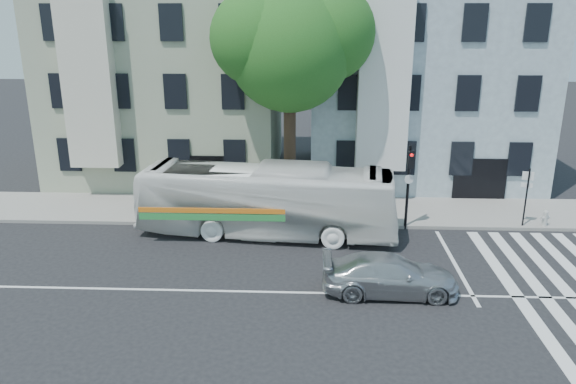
# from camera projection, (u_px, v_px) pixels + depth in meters

# --- Properties ---
(ground) EXTENTS (120.00, 120.00, 0.00)m
(ground) POSITION_uv_depth(u_px,v_px,m) (280.00, 292.00, 19.11)
(ground) COLOR black
(ground) RESTS_ON ground
(sidewalk_far) EXTENTS (80.00, 4.00, 0.15)m
(sidewalk_far) POSITION_uv_depth(u_px,v_px,m) (289.00, 210.00, 26.68)
(sidewalk_far) COLOR gray
(sidewalk_far) RESTS_ON ground
(building_left) EXTENTS (12.00, 10.00, 11.00)m
(building_left) POSITION_uv_depth(u_px,v_px,m) (171.00, 77.00, 31.93)
(building_left) COLOR #9EA78C
(building_left) RESTS_ON ground
(building_right) EXTENTS (12.00, 10.00, 11.00)m
(building_right) POSITION_uv_depth(u_px,v_px,m) (419.00, 78.00, 31.37)
(building_right) COLOR #8797A0
(building_right) RESTS_ON ground
(street_tree) EXTENTS (7.30, 5.90, 11.10)m
(street_tree) POSITION_uv_depth(u_px,v_px,m) (291.00, 41.00, 24.97)
(street_tree) COLOR #2D2116
(street_tree) RESTS_ON ground
(bus) EXTENTS (3.71, 11.15, 3.05)m
(bus) POSITION_uv_depth(u_px,v_px,m) (267.00, 200.00, 23.61)
(bus) COLOR white
(bus) RESTS_ON ground
(sedan) EXTENTS (1.87, 4.57, 1.33)m
(sedan) POSITION_uv_depth(u_px,v_px,m) (390.00, 275.00, 18.90)
(sedan) COLOR silver
(sedan) RESTS_ON ground
(hedge) EXTENTS (8.37, 3.31, 0.70)m
(hedge) POSITION_uv_depth(u_px,v_px,m) (244.00, 213.00, 25.11)
(hedge) COLOR #205C1D
(hedge) RESTS_ON sidewalk_far
(traffic_signal) EXTENTS (0.39, 0.51, 3.74)m
(traffic_signal) POSITION_uv_depth(u_px,v_px,m) (409.00, 177.00, 23.80)
(traffic_signal) COLOR black
(traffic_signal) RESTS_ON ground
(fire_hydrant) EXTENTS (0.41, 0.27, 0.71)m
(fire_hydrant) POSITION_uv_depth(u_px,v_px,m) (545.00, 218.00, 24.49)
(fire_hydrant) COLOR #AFAFAA
(fire_hydrant) RESTS_ON sidewalk_far
(far_sign_pole) EXTENTS (0.46, 0.22, 2.60)m
(far_sign_pole) POSITION_uv_depth(u_px,v_px,m) (527.00, 190.00, 24.14)
(far_sign_pole) COLOR black
(far_sign_pole) RESTS_ON sidewalk_far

